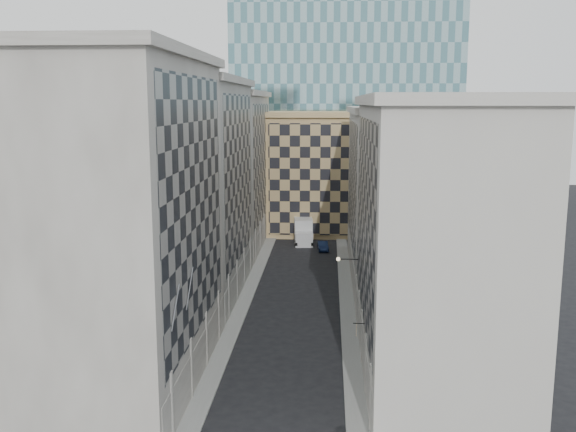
% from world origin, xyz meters
% --- Properties ---
extents(sidewalk_west, '(1.50, 100.00, 0.15)m').
position_xyz_m(sidewalk_west, '(-5.25, 30.00, 0.07)').
color(sidewalk_west, gray).
rests_on(sidewalk_west, ground).
extents(sidewalk_east, '(1.50, 100.00, 0.15)m').
position_xyz_m(sidewalk_east, '(5.25, 30.00, 0.07)').
color(sidewalk_east, gray).
rests_on(sidewalk_east, ground).
extents(bldg_left_a, '(10.80, 22.80, 23.70)m').
position_xyz_m(bldg_left_a, '(-10.88, 11.00, 11.82)').
color(bldg_left_a, gray).
rests_on(bldg_left_a, ground).
extents(bldg_left_b, '(10.80, 22.80, 22.70)m').
position_xyz_m(bldg_left_b, '(-10.88, 33.00, 11.32)').
color(bldg_left_b, gray).
rests_on(bldg_left_b, ground).
extents(bldg_left_c, '(10.80, 22.80, 21.70)m').
position_xyz_m(bldg_left_c, '(-10.88, 55.00, 10.83)').
color(bldg_left_c, gray).
rests_on(bldg_left_c, ground).
extents(bldg_right_a, '(10.80, 26.80, 20.70)m').
position_xyz_m(bldg_right_a, '(10.88, 15.00, 10.32)').
color(bldg_right_a, '#B4AEA5').
rests_on(bldg_right_a, ground).
extents(bldg_right_b, '(10.80, 28.80, 19.70)m').
position_xyz_m(bldg_right_b, '(10.89, 42.00, 9.85)').
color(bldg_right_b, '#B4AEA5').
rests_on(bldg_right_b, ground).
extents(tan_block, '(16.80, 14.80, 18.80)m').
position_xyz_m(tan_block, '(2.00, 67.90, 9.44)').
color(tan_block, tan).
rests_on(tan_block, ground).
extents(church_tower, '(7.20, 7.20, 51.50)m').
position_xyz_m(church_tower, '(0.00, 82.00, 26.95)').
color(church_tower, '#302B26').
rests_on(church_tower, ground).
extents(flagpoles_left, '(0.10, 6.33, 2.33)m').
position_xyz_m(flagpoles_left, '(-5.90, 6.00, 8.00)').
color(flagpoles_left, gray).
rests_on(flagpoles_left, ground).
extents(bracket_lamp, '(1.98, 0.36, 0.36)m').
position_xyz_m(bracket_lamp, '(4.38, 24.00, 6.20)').
color(bracket_lamp, black).
rests_on(bracket_lamp, ground).
extents(box_truck, '(3.07, 6.53, 3.48)m').
position_xyz_m(box_truck, '(-0.35, 58.84, 1.52)').
color(box_truck, silver).
rests_on(box_truck, ground).
extents(dark_car, '(1.70, 3.95, 1.27)m').
position_xyz_m(dark_car, '(2.55, 53.98, 0.63)').
color(dark_car, '#101C3B').
rests_on(dark_car, ground).
extents(shop_sign, '(0.90, 0.79, 0.87)m').
position_xyz_m(shop_sign, '(5.41, 12.37, 3.83)').
color(shop_sign, black).
rests_on(shop_sign, ground).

